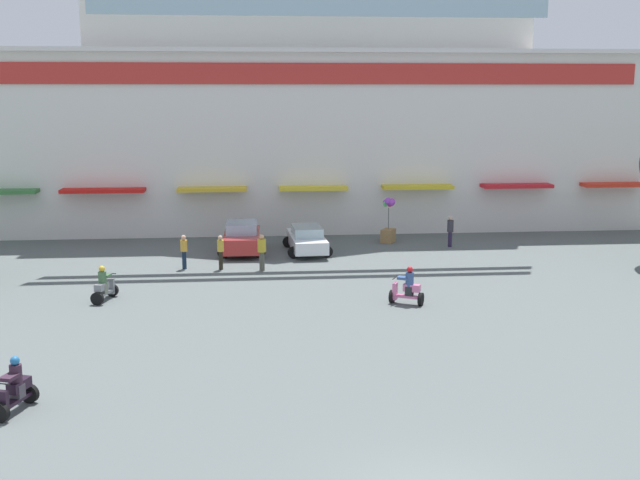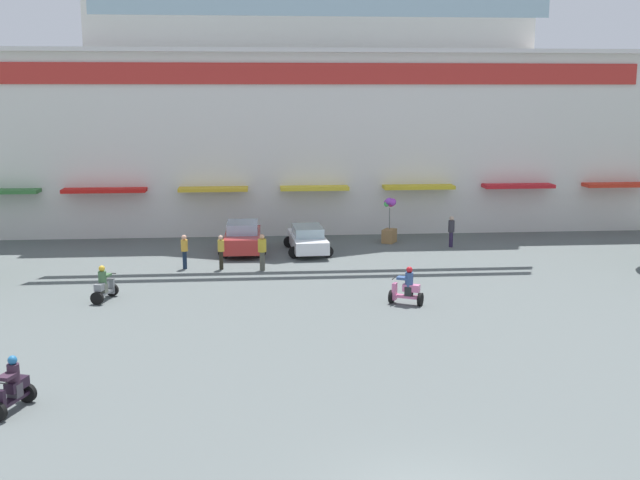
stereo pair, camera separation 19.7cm
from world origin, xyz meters
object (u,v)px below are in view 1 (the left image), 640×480
at_px(scooter_rider_2, 104,286).
at_px(scooter_rider_4, 407,289).
at_px(parked_car_0, 242,237).
at_px(balloon_vendor_cart, 389,222).
at_px(pedestrian_1, 184,249).
at_px(pedestrian_0, 450,229).
at_px(scooter_rider_3, 15,390).
at_px(pedestrian_3, 262,250).
at_px(parked_car_1, 307,239).
at_px(pedestrian_2, 221,250).

relative_size(scooter_rider_2, scooter_rider_4, 1.02).
relative_size(parked_car_0, balloon_vendor_cart, 1.75).
bearing_deg(scooter_rider_2, pedestrian_1, 63.15).
bearing_deg(pedestrian_0, scooter_rider_2, -150.40).
distance_m(scooter_rider_3, pedestrian_3, 17.03).
height_order(parked_car_1, pedestrian_3, pedestrian_3).
relative_size(pedestrian_2, balloon_vendor_cart, 0.65).
relative_size(parked_car_0, pedestrian_2, 2.70).
height_order(pedestrian_0, pedestrian_1, pedestrian_0).
height_order(pedestrian_2, pedestrian_3, pedestrian_3).
bearing_deg(balloon_vendor_cart, pedestrian_2, -147.45).
height_order(scooter_rider_3, pedestrian_2, pedestrian_2).
bearing_deg(scooter_rider_4, scooter_rider_3, -142.96).
relative_size(parked_car_1, pedestrian_2, 2.78).
distance_m(pedestrian_1, balloon_vendor_cart, 12.07).
xyz_separation_m(pedestrian_2, pedestrian_3, (1.93, -0.38, 0.03)).
height_order(pedestrian_0, balloon_vendor_cart, balloon_vendor_cart).
bearing_deg(pedestrian_1, pedestrian_2, -8.99).
distance_m(parked_car_1, scooter_rider_4, 10.77).
relative_size(scooter_rider_4, pedestrian_0, 0.91).
relative_size(scooter_rider_3, balloon_vendor_cart, 0.60).
height_order(parked_car_0, balloon_vendor_cart, balloon_vendor_cart).
relative_size(pedestrian_1, pedestrian_3, 0.94).
bearing_deg(pedestrian_3, scooter_rider_3, -113.26).
bearing_deg(scooter_rider_4, parked_car_0, 121.90).
height_order(pedestrian_1, balloon_vendor_cart, balloon_vendor_cart).
xyz_separation_m(scooter_rider_3, balloon_vendor_cart, (13.82, 21.78, 0.54)).
height_order(parked_car_0, scooter_rider_3, parked_car_0).
bearing_deg(pedestrian_0, balloon_vendor_cart, 154.64).
relative_size(scooter_rider_4, balloon_vendor_cart, 0.61).
distance_m(pedestrian_2, pedestrian_3, 1.97).
bearing_deg(parked_car_0, scooter_rider_4, -58.10).
bearing_deg(parked_car_0, pedestrian_1, -127.22).
distance_m(parked_car_1, scooter_rider_2, 12.36).
relative_size(scooter_rider_3, pedestrian_0, 0.90).
height_order(scooter_rider_3, pedestrian_1, pedestrian_1).
height_order(scooter_rider_3, pedestrian_0, pedestrian_0).
relative_size(parked_car_1, scooter_rider_2, 2.90).
distance_m(parked_car_1, pedestrian_3, 4.62).
relative_size(parked_car_0, scooter_rider_4, 2.87).
bearing_deg(pedestrian_1, scooter_rider_4, -37.13).
height_order(pedestrian_1, pedestrian_2, pedestrian_2).
relative_size(pedestrian_0, pedestrian_3, 0.97).
bearing_deg(scooter_rider_3, pedestrian_1, 79.33).
bearing_deg(balloon_vendor_cart, parked_car_1, -154.84).
height_order(pedestrian_3, balloon_vendor_cart, balloon_vendor_cart).
xyz_separation_m(pedestrian_0, pedestrian_2, (-12.12, -4.29, -0.01)).
relative_size(parked_car_1, pedestrian_0, 2.70).
bearing_deg(scooter_rider_2, parked_car_1, 44.67).
xyz_separation_m(pedestrian_1, pedestrian_2, (1.72, -0.27, 0.01)).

